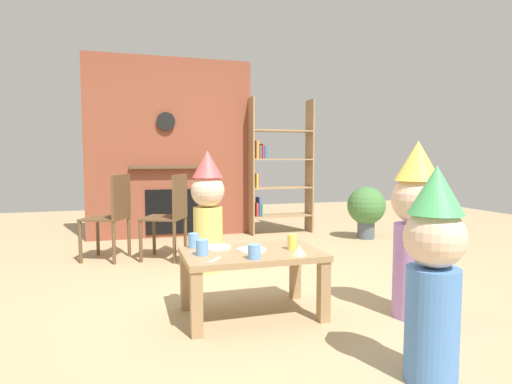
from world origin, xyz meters
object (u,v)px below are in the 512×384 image
paper_plate_rear (217,247)px  child_by_the_chairs (208,208)px  coffee_table (252,263)px  paper_cup_near_left (194,240)px  paper_cup_center (254,252)px  paper_cup_near_right (202,247)px  child_in_pink (416,225)px  dining_chair_middle (172,211)px  potted_plant_tall (366,208)px  birthday_cake_slice (299,250)px  bookshelf (276,171)px  paper_cup_far_left (292,242)px  paper_plate_front (252,250)px  child_with_cone_hat (434,269)px  dining_chair_left (113,212)px

paper_plate_rear → child_by_the_chairs: (0.12, 1.03, 0.15)m
coffee_table → paper_cup_near_left: paper_cup_near_left is taller
paper_plate_rear → paper_cup_center: bearing=-67.9°
paper_cup_near_right → child_in_pink: 1.42m
paper_cup_near_right → dining_chair_middle: size_ratio=0.11×
dining_chair_middle → potted_plant_tall: bearing=-145.6°
paper_cup_center → birthday_cake_slice: size_ratio=0.91×
birthday_cake_slice → child_in_pink: bearing=-10.3°
bookshelf → paper_cup_near_right: bearing=-117.8°
paper_cup_far_left → child_by_the_chairs: child_by_the_chairs is taller
paper_cup_near_left → paper_plate_front: 0.42m
paper_plate_front → child_with_cone_hat: 1.24m
paper_cup_center → child_by_the_chairs: size_ratio=0.08×
paper_cup_near_left → birthday_cake_slice: size_ratio=1.02×
child_with_cone_hat → dining_chair_left: 3.37m
coffee_table → paper_cup_far_left: paper_cup_far_left is taller
paper_cup_far_left → paper_cup_near_right: bearing=179.2°
paper_cup_near_right → paper_plate_rear: size_ratio=0.53×
coffee_table → child_in_pink: child_in_pink is taller
paper_plate_front → dining_chair_left: 2.13m
paper_cup_near_right → dining_chair_left: size_ratio=0.11×
bookshelf → coffee_table: (-1.22, -2.94, -0.53)m
paper_plate_rear → child_by_the_chairs: bearing=83.2°
paper_cup_near_right → birthday_cake_slice: paper_cup_near_right is taller
potted_plant_tall → paper_cup_far_left: bearing=-131.1°
paper_cup_near_right → child_in_pink: child_in_pink is taller
paper_cup_near_left → paper_cup_center: bearing=-54.8°
bookshelf → paper_cup_near_left: size_ratio=18.70×
paper_plate_rear → child_by_the_chairs: 1.05m
child_with_cone_hat → child_in_pink: size_ratio=0.88×
paper_cup_near_left → paper_plate_rear: paper_cup_near_left is taller
birthday_cake_slice → dining_chair_left: dining_chair_left is taller
paper_cup_near_left → dining_chair_left: (-0.59, 1.70, 0.02)m
paper_cup_center → dining_chair_middle: (-0.31, 2.00, 0.02)m
dining_chair_left → child_with_cone_hat: bearing=141.1°
paper_plate_rear → child_in_pink: bearing=-22.3°
coffee_table → paper_cup_near_right: (-0.34, -0.02, 0.13)m
paper_plate_front → dining_chair_middle: (-0.36, 1.76, 0.06)m
paper_cup_near_left → paper_cup_center: 0.54m
bookshelf → birthday_cake_slice: 3.31m
paper_cup_far_left → child_with_cone_hat: child_with_cone_hat is taller
child_with_cone_hat → birthday_cake_slice: bearing=-8.3°
coffee_table → paper_plate_rear: (-0.20, 0.17, 0.09)m
paper_cup_far_left → potted_plant_tall: bearing=48.9°
coffee_table → dining_chair_left: size_ratio=1.03×
paper_cup_near_left → paper_plate_rear: bearing=-20.7°
paper_cup_center → dining_chair_middle: size_ratio=0.10×
coffee_table → dining_chair_middle: size_ratio=1.03×
paper_cup_center → paper_plate_rear: bearing=112.1°
bookshelf → paper_cup_far_left: size_ratio=18.31×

